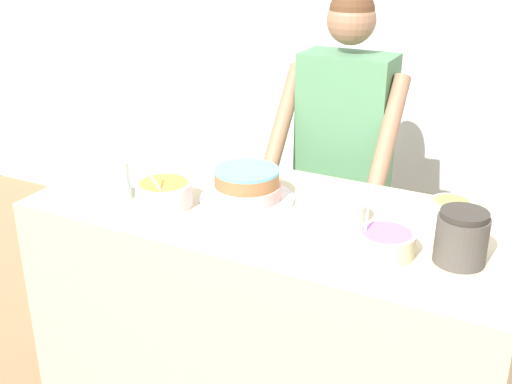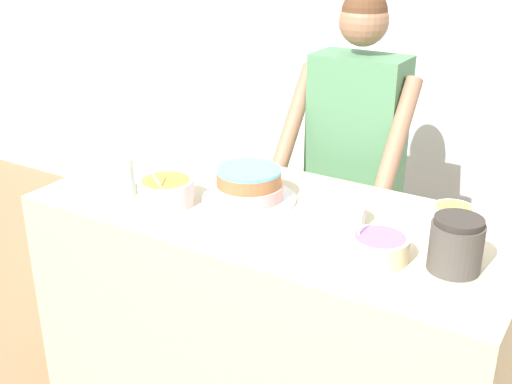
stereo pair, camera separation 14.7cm
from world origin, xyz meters
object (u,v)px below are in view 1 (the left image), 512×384
(frosting_bowl_purple, at_px, (386,242))
(ceramic_plate, at_px, (123,177))
(person_baker, at_px, (343,146))
(frosting_bowl_orange, at_px, (164,193))
(cake, at_px, (247,186))
(drinking_glass, at_px, (121,180))
(stoneware_jar, at_px, (462,237))
(frosting_bowl_olive, at_px, (451,209))
(frosting_bowl_pink, at_px, (345,210))

(frosting_bowl_purple, relative_size, ceramic_plate, 0.66)
(person_baker, xyz_separation_m, frosting_bowl_purple, (0.42, -0.78, 0.01))
(ceramic_plate, bearing_deg, person_baker, 46.07)
(person_baker, xyz_separation_m, frosting_bowl_orange, (-0.35, -0.79, 0.02))
(person_baker, bearing_deg, cake, -101.39)
(drinking_glass, relative_size, ceramic_plate, 0.50)
(drinking_glass, distance_m, stoneware_jar, 1.14)
(person_baker, xyz_separation_m, stoneware_jar, (0.62, -0.73, 0.05))
(cake, distance_m, drinking_glass, 0.44)
(cake, relative_size, stoneware_jar, 2.10)
(frosting_bowl_olive, distance_m, drinking_glass, 1.11)
(frosting_bowl_olive, xyz_separation_m, frosting_bowl_purple, (-0.12, -0.32, 0.00))
(frosting_bowl_orange, distance_m, drinking_glass, 0.17)
(frosting_bowl_orange, xyz_separation_m, stoneware_jar, (0.97, 0.06, 0.03))
(person_baker, relative_size, frosting_bowl_purple, 8.97)
(person_baker, bearing_deg, drinking_glass, -122.69)
(frosting_bowl_purple, bearing_deg, stoneware_jar, 14.05)
(drinking_glass, bearing_deg, frosting_bowl_purple, 1.88)
(person_baker, xyz_separation_m, drinking_glass, (-0.52, -0.81, 0.04))
(frosting_bowl_purple, xyz_separation_m, frosting_bowl_pink, (-0.18, 0.16, -0.00))
(frosting_bowl_purple, height_order, frosting_bowl_pink, frosting_bowl_purple)
(frosting_bowl_olive, xyz_separation_m, stoneware_jar, (0.08, -0.27, 0.04))
(ceramic_plate, xyz_separation_m, stoneware_jar, (1.25, -0.07, 0.07))
(frosting_bowl_orange, relative_size, ceramic_plate, 0.70)
(frosting_bowl_olive, bearing_deg, frosting_bowl_purple, -110.46)
(cake, xyz_separation_m, frosting_bowl_pink, (0.36, 0.00, -0.02))
(frosting_bowl_orange, distance_m, frosting_bowl_pink, 0.61)
(cake, bearing_deg, stoneware_jar, -8.24)
(frosting_bowl_pink, relative_size, ceramic_plate, 0.50)
(drinking_glass, height_order, ceramic_plate, drinking_glass)
(frosting_bowl_olive, xyz_separation_m, ceramic_plate, (-1.17, -0.20, -0.03))
(frosting_bowl_purple, distance_m, drinking_glass, 0.94)
(cake, relative_size, ceramic_plate, 1.21)
(drinking_glass, bearing_deg, cake, 25.58)
(frosting_bowl_pink, distance_m, drinking_glass, 0.78)
(cake, bearing_deg, frosting_bowl_olive, 13.71)
(frosting_bowl_purple, bearing_deg, person_baker, 118.21)
(drinking_glass, bearing_deg, ceramic_plate, 128.04)
(frosting_bowl_olive, bearing_deg, person_baker, 139.47)
(frosting_bowl_olive, relative_size, frosting_bowl_pink, 0.95)
(frosting_bowl_olive, relative_size, frosting_bowl_orange, 0.68)
(person_baker, distance_m, frosting_bowl_orange, 0.87)
(frosting_bowl_purple, distance_m, frosting_bowl_pink, 0.24)
(frosting_bowl_olive, height_order, ceramic_plate, frosting_bowl_olive)
(frosting_bowl_pink, bearing_deg, stoneware_jar, -16.18)
(frosting_bowl_purple, bearing_deg, frosting_bowl_olive, 69.54)
(ceramic_plate, height_order, stoneware_jar, stoneware_jar)
(person_baker, relative_size, cake, 4.85)
(stoneware_jar, bearing_deg, frosting_bowl_pink, 163.82)
(cake, height_order, ceramic_plate, cake)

